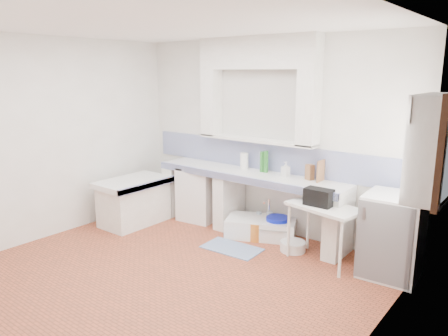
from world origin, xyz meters
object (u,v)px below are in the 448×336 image
Objects in this scene: sink at (261,228)px; side_table at (323,234)px; fridge at (392,236)px; stove at (200,194)px.

side_table reaches higher than sink.
sink is at bearing 178.14° from side_table.
side_table is at bearing -171.64° from fridge.
stove is at bearing -175.52° from side_table.
fridge is (3.03, -0.12, 0.07)m from stove.
stove is 1.22m from sink.
stove is 2.28m from side_table.
sink is 1.13m from side_table.
stove is 0.84× the size of sink.
stove is 0.85× the size of fridge.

